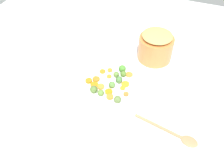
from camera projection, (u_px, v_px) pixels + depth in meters
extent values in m
cube|color=silver|center=(116.00, 101.00, 1.24)|extent=(2.40, 2.40, 0.02)
cylinder|color=white|center=(112.00, 91.00, 1.21)|extent=(0.28, 0.28, 0.08)
cylinder|color=#D07A3E|center=(155.00, 48.00, 1.41)|extent=(0.20, 0.20, 0.14)
ellipsoid|color=tan|center=(157.00, 36.00, 1.35)|extent=(0.17, 0.17, 0.03)
cylinder|color=orange|center=(110.00, 70.00, 1.25)|extent=(0.04, 0.04, 0.01)
cylinder|color=orange|center=(94.00, 85.00, 1.18)|extent=(0.04, 0.04, 0.01)
cylinder|color=orange|center=(110.00, 97.00, 1.13)|extent=(0.04, 0.04, 0.01)
cylinder|color=orange|center=(126.00, 94.00, 1.14)|extent=(0.03, 0.03, 0.01)
cylinder|color=orange|center=(129.00, 75.00, 1.23)|extent=(0.04, 0.04, 0.01)
cylinder|color=orange|center=(102.00, 71.00, 1.25)|extent=(0.04, 0.04, 0.01)
cylinder|color=orange|center=(89.00, 81.00, 1.20)|extent=(0.05, 0.05, 0.01)
cylinder|color=orange|center=(96.00, 79.00, 1.21)|extent=(0.04, 0.04, 0.01)
cylinder|color=orange|center=(125.00, 84.00, 1.19)|extent=(0.04, 0.04, 0.01)
cylinder|color=orange|center=(101.00, 87.00, 1.17)|extent=(0.05, 0.05, 0.01)
cylinder|color=orange|center=(109.00, 92.00, 1.15)|extent=(0.04, 0.04, 0.01)
cylinder|color=orange|center=(109.00, 76.00, 1.22)|extent=(0.03, 0.03, 0.01)
cylinder|color=orange|center=(123.00, 88.00, 1.17)|extent=(0.04, 0.04, 0.01)
sphere|color=#4F6C30|center=(94.00, 89.00, 1.14)|extent=(0.04, 0.04, 0.04)
sphere|color=#477539|center=(119.00, 80.00, 1.19)|extent=(0.03, 0.03, 0.03)
sphere|color=#587B37|center=(116.00, 74.00, 1.22)|extent=(0.03, 0.03, 0.03)
sphere|color=#59723A|center=(118.00, 99.00, 1.10)|extent=(0.03, 0.03, 0.03)
sphere|color=#5C8138|center=(101.00, 93.00, 1.13)|extent=(0.03, 0.03, 0.03)
sphere|color=#4E742C|center=(123.00, 74.00, 1.22)|extent=(0.03, 0.03, 0.03)
sphere|color=#45842D|center=(122.00, 69.00, 1.24)|extent=(0.04, 0.04, 0.04)
sphere|color=#537F3B|center=(112.00, 84.00, 1.17)|extent=(0.03, 0.03, 0.03)
cube|color=#AE7950|center=(159.00, 127.00, 1.11)|extent=(0.06, 0.25, 0.01)
ellipsoid|color=#AE7950|center=(189.00, 141.00, 1.06)|extent=(0.07, 0.08, 0.01)
cube|color=#9FB0C2|center=(101.00, 41.00, 1.57)|extent=(0.18, 0.18, 0.01)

